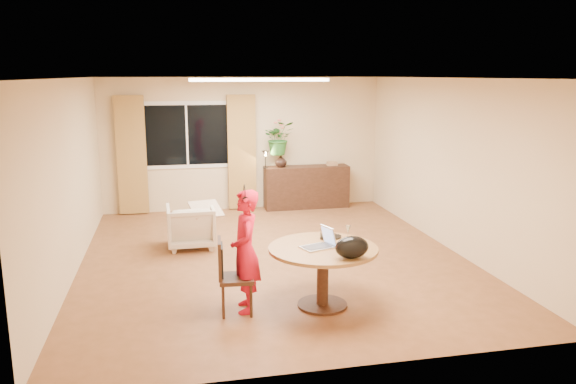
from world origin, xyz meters
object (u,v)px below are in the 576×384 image
at_px(dining_table, 323,260).
at_px(dining_chair, 236,276).
at_px(sideboard, 306,187).
at_px(armchair, 191,226).
at_px(child, 245,251).

bearing_deg(dining_table, dining_chair, 178.57).
xyz_separation_m(dining_chair, sideboard, (2.00, 4.83, -0.01)).
relative_size(dining_chair, armchair, 1.17).
bearing_deg(armchair, sideboard, -138.43).
relative_size(armchair, sideboard, 0.43).
distance_m(dining_table, sideboard, 4.96).
distance_m(child, armchair, 2.64).
xyz_separation_m(dining_table, dining_chair, (-1.00, 0.02, -0.13)).
distance_m(dining_table, dining_chair, 1.01).
relative_size(dining_table, armchair, 1.71).
bearing_deg(dining_chair, armchair, 103.35).
xyz_separation_m(child, sideboard, (1.88, 4.77, -0.28)).
height_order(dining_table, child, child).
height_order(dining_chair, armchair, dining_chair).
distance_m(dining_table, child, 0.90).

